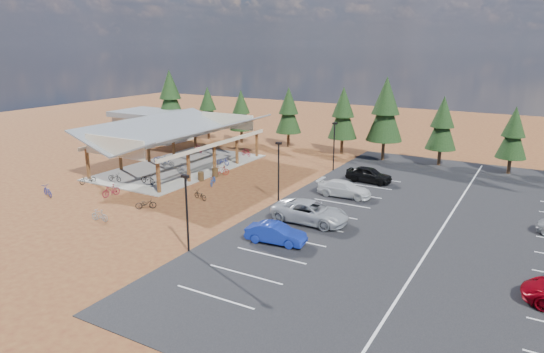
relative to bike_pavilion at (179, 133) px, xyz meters
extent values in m
plane|color=#5F2919|center=(10.00, -7.00, -3.82)|extent=(140.00, 140.00, 0.00)
cube|color=black|center=(28.50, -4.00, -3.80)|extent=(27.00, 44.00, 0.04)
cube|color=gray|center=(0.00, 0.00, -3.77)|extent=(10.60, 18.60, 0.10)
cube|color=brown|center=(-4.60, -8.40, -2.22)|extent=(0.25, 0.25, 3.00)
cube|color=brown|center=(-4.60, -4.20, -2.22)|extent=(0.25, 0.25, 3.00)
cube|color=brown|center=(-4.60, 0.00, -2.22)|extent=(0.25, 0.25, 3.00)
cube|color=brown|center=(-4.60, 4.20, -2.22)|extent=(0.25, 0.25, 3.00)
cube|color=brown|center=(-4.60, 8.40, -2.22)|extent=(0.25, 0.25, 3.00)
cube|color=brown|center=(4.60, -8.40, -2.22)|extent=(0.25, 0.25, 3.00)
cube|color=brown|center=(4.60, -4.20, -2.22)|extent=(0.25, 0.25, 3.00)
cube|color=brown|center=(4.60, 0.00, -2.22)|extent=(0.25, 0.25, 3.00)
cube|color=brown|center=(4.60, 4.20, -2.22)|extent=(0.25, 0.25, 3.00)
cube|color=brown|center=(4.60, 8.40, -2.22)|extent=(0.25, 0.25, 3.00)
cube|color=beige|center=(-5.00, 0.00, -0.72)|extent=(0.22, 18.00, 0.35)
cube|color=beige|center=(5.00, 0.00, -0.72)|extent=(0.22, 18.00, 0.35)
cube|color=slate|center=(-2.90, 0.00, 0.18)|extent=(5.85, 19.40, 2.13)
cube|color=slate|center=(2.90, 0.00, 0.18)|extent=(5.85, 19.40, 2.13)
cube|color=beige|center=(0.00, -9.00, 0.08)|extent=(7.50, 0.15, 1.80)
cube|color=beige|center=(0.00, 9.00, 0.08)|extent=(7.50, 0.15, 1.80)
cube|color=#ADA593|center=(-14.00, 11.00, -2.22)|extent=(10.00, 6.00, 3.20)
cube|color=slate|center=(-14.00, 11.00, -0.27)|extent=(11.00, 7.00, 0.70)
cylinder|color=black|center=(15.00, -17.00, -1.32)|extent=(0.14, 0.14, 5.00)
cube|color=black|center=(15.00, -17.00, 1.23)|extent=(0.50, 0.25, 0.18)
cylinder|color=black|center=(15.00, -5.00, -1.32)|extent=(0.14, 0.14, 5.00)
cube|color=black|center=(15.00, -5.00, 1.23)|extent=(0.50, 0.25, 0.18)
cylinder|color=black|center=(15.00, 7.00, -1.32)|extent=(0.14, 0.14, 5.00)
cube|color=black|center=(15.00, 7.00, 1.23)|extent=(0.50, 0.25, 0.18)
cylinder|color=#3F2C16|center=(5.29, -3.22, -3.37)|extent=(0.60, 0.60, 0.90)
cylinder|color=#3F2C16|center=(5.60, -1.28, -3.37)|extent=(0.60, 0.60, 0.90)
cylinder|color=#382314|center=(-13.88, 14.57, -2.66)|extent=(0.36, 0.36, 2.32)
cone|color=black|center=(-13.88, 14.57, 1.28)|extent=(4.08, 4.08, 5.56)
cone|color=black|center=(-13.88, 14.57, 3.59)|extent=(3.15, 3.15, 4.17)
cylinder|color=#382314|center=(-7.36, 14.86, -2.93)|extent=(0.36, 0.36, 1.79)
cone|color=black|center=(-7.36, 14.86, 0.11)|extent=(3.15, 3.15, 4.29)
cone|color=black|center=(-7.36, 14.86, 1.90)|extent=(2.43, 2.43, 3.22)
cylinder|color=#382314|center=(-1.84, 14.91, -2.95)|extent=(0.36, 0.36, 1.74)
cone|color=black|center=(-1.84, 14.91, 0.01)|extent=(3.07, 3.07, 4.18)
cone|color=black|center=(-1.84, 14.91, 1.76)|extent=(2.37, 2.37, 3.14)
cylinder|color=#382314|center=(5.03, 15.59, -2.88)|extent=(0.36, 0.36, 1.89)
cone|color=black|center=(5.03, 15.59, 0.33)|extent=(3.32, 3.32, 4.53)
cone|color=black|center=(5.03, 15.59, 2.21)|extent=(2.57, 2.57, 3.40)
cylinder|color=#382314|center=(12.74, 15.00, -2.83)|extent=(0.36, 0.36, 1.99)
cone|color=black|center=(12.74, 15.00, 0.56)|extent=(3.50, 3.50, 4.78)
cone|color=black|center=(12.74, 15.00, 2.55)|extent=(2.71, 2.71, 3.58)
cylinder|color=#382314|center=(18.10, 14.28, -2.66)|extent=(0.36, 0.36, 2.33)
cone|color=black|center=(18.10, 14.28, 1.31)|extent=(4.11, 4.11, 5.60)
cone|color=black|center=(18.10, 14.28, 3.64)|extent=(3.17, 3.17, 4.20)
cylinder|color=#382314|center=(24.27, 14.90, -2.89)|extent=(0.36, 0.36, 1.87)
cone|color=black|center=(24.27, 14.90, 0.29)|extent=(3.29, 3.29, 4.49)
cone|color=black|center=(24.27, 14.90, 2.16)|extent=(2.54, 2.54, 3.37)
cylinder|color=#382314|center=(31.30, 14.72, -2.97)|extent=(0.36, 0.36, 1.71)
cone|color=black|center=(31.30, 14.72, -0.06)|extent=(3.01, 3.01, 4.11)
cone|color=black|center=(31.30, 14.72, 1.66)|extent=(2.33, 2.33, 3.08)
imported|color=black|center=(-1.67, -7.80, -3.30)|extent=(1.63, 0.65, 0.84)
imported|color=gray|center=(-1.14, -0.76, -3.24)|extent=(1.67, 0.70, 0.98)
imported|color=navy|center=(-2.89, 0.13, -3.22)|extent=(2.01, 1.05, 1.01)
imported|color=maroon|center=(-2.68, 6.52, -3.23)|extent=(1.69, 0.97, 0.98)
imported|color=black|center=(1.82, -6.89, -3.23)|extent=(1.92, 0.83, 0.98)
imported|color=gray|center=(2.38, -2.26, -3.18)|extent=(1.82, 0.56, 1.09)
imported|color=#202B9A|center=(3.60, 2.86, -3.29)|extent=(1.65, 0.62, 0.86)
imported|color=maroon|center=(3.46, 7.79, -3.25)|extent=(1.63, 0.85, 0.94)
imported|color=black|center=(-3.53, -9.44, -3.40)|extent=(0.94, 1.72, 0.86)
imported|color=navy|center=(-3.38, -13.93, -3.34)|extent=(1.95, 1.17, 0.97)
imported|color=maroon|center=(1.53, -11.17, -3.29)|extent=(0.76, 1.84, 1.07)
imported|color=black|center=(6.59, -12.14, -3.39)|extent=(1.62, 1.55, 0.88)
imported|color=gray|center=(5.57, -15.98, -3.36)|extent=(1.58, 0.63, 0.93)
imported|color=#1A429B|center=(7.18, -3.77, -3.35)|extent=(1.31, 1.91, 0.95)
imported|color=maroon|center=(5.94, -0.77, -3.28)|extent=(1.37, 1.81, 1.08)
imported|color=black|center=(8.95, -8.02, -3.40)|extent=(1.68, 0.93, 0.84)
imported|color=navy|center=(19.28, -13.06, -3.11)|extent=(4.26, 1.93, 1.35)
imported|color=#ACAFB4|center=(19.59, -8.36, -2.97)|extent=(5.85, 2.73, 1.62)
imported|color=silver|center=(19.42, -1.04, -3.09)|extent=(4.85, 2.18, 1.38)
imported|color=black|center=(19.80, 4.44, -3.03)|extent=(4.51, 2.00, 1.51)
camera|label=1|loc=(34.14, -39.53, 9.18)|focal=32.00mm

